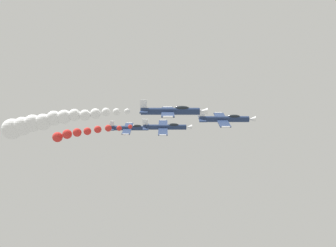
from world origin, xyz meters
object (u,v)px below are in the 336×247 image
at_px(airplane_left_inner, 166,127).
at_px(airplane_left_outer, 130,128).
at_px(airplane_lead, 225,119).
at_px(airplane_right_inner, 171,111).

distance_m(airplane_left_inner, airplane_left_outer, 13.01).
bearing_deg(airplane_lead, airplane_right_inner, -43.58).
bearing_deg(airplane_left_outer, airplane_lead, 42.50).
bearing_deg(airplane_left_inner, airplane_left_outer, -139.46).
xyz_separation_m(airplane_lead, airplane_right_inner, (10.39, -9.89, -0.00)).
relative_size(airplane_lead, airplane_left_inner, 1.00).
bearing_deg(airplane_lead, airplane_left_outer, -137.50).
xyz_separation_m(airplane_lead, airplane_left_outer, (-20.93, -19.18, 0.27)).
height_order(airplane_left_inner, airplane_right_inner, airplane_right_inner).
relative_size(airplane_lead, airplane_left_outer, 1.00).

